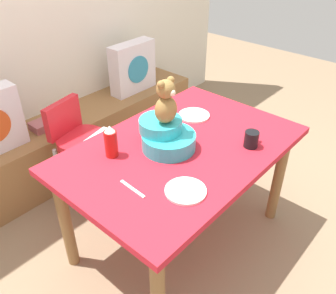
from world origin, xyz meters
TOP-DOWN VIEW (x-y plane):
  - ground_plane at (0.00, 0.00)m, footprint 8.00×8.00m
  - back_wall at (0.00, 1.48)m, footprint 4.40×0.10m
  - window_bench at (0.00, 1.21)m, footprint 2.60×0.44m
  - pillow_floral_right at (0.75, 1.18)m, footprint 0.44×0.15m
  - book_stack at (-0.17, 1.21)m, footprint 0.20×0.14m
  - dining_table at (0.00, 0.00)m, footprint 1.37×0.91m
  - highchair at (-0.16, 0.77)m, footprint 0.39×0.50m
  - infant_seat_teal at (-0.06, 0.06)m, footprint 0.30×0.33m
  - teddy_bear at (-0.06, 0.06)m, footprint 0.13×0.12m
  - ketchup_bottle at (-0.32, 0.22)m, footprint 0.07×0.07m
  - coffee_mug at (0.26, -0.29)m, footprint 0.12×0.08m
  - dinner_plate_near at (0.32, 0.16)m, footprint 0.20×0.20m
  - dinner_plate_far at (-0.28, -0.26)m, footprint 0.20×0.20m
  - table_fork at (-0.44, -0.06)m, footprint 0.03×0.17m

SIDE VIEW (x-z plane):
  - ground_plane at x=0.00m, z-range 0.00..0.00m
  - window_bench at x=0.00m, z-range 0.00..0.46m
  - book_stack at x=-0.17m, z-range 0.46..0.52m
  - highchair at x=-0.16m, z-range 0.13..0.92m
  - dining_table at x=0.00m, z-range 0.27..1.01m
  - pillow_floral_right at x=0.75m, z-range 0.46..0.90m
  - table_fork at x=-0.44m, z-range 0.74..0.75m
  - dinner_plate_near at x=0.32m, z-range 0.74..0.75m
  - dinner_plate_far at x=-0.28m, z-range 0.74..0.75m
  - coffee_mug at x=0.26m, z-range 0.74..0.84m
  - infant_seat_teal at x=-0.06m, z-range 0.73..0.89m
  - ketchup_bottle at x=-0.32m, z-range 0.73..0.92m
  - teddy_bear at x=-0.06m, z-range 0.89..1.14m
  - back_wall at x=0.00m, z-range 0.00..2.60m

